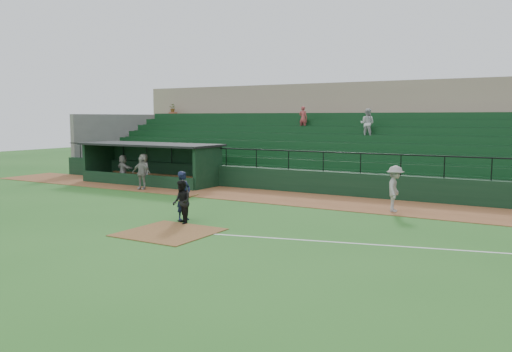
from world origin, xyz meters
The scene contains 12 objects.
ground centered at (0.00, 0.00, 0.00)m, with size 90.00×90.00×0.00m, color #255D1E.
warning_track centered at (0.00, 8.00, 0.01)m, with size 40.00×4.00×0.03m, color brown.
home_plate_dirt centered at (0.00, -1.00, 0.01)m, with size 3.00×3.00×0.03m, color brown.
foul_line centered at (8.00, 1.20, 0.01)m, with size 18.00×0.09×0.01m, color white.
stadium_structure centered at (0.00, 16.46, 2.30)m, with size 38.00×13.08×6.40m.
dugout centered at (-9.75, 9.56, 1.33)m, with size 8.90×3.20×2.42m.
batter_at_plate centered at (-0.94, 1.03, 0.96)m, with size 1.04×0.73×1.92m.
umpire centered at (-0.56, 0.43, 0.83)m, with size 0.81×0.63×1.66m, color black.
runner centered at (5.67, 6.86, 1.00)m, with size 1.26×0.72×1.94m, color gray.
dugout_player_a centered at (-8.30, 6.72, 0.93)m, with size 1.05×0.44×1.80m, color gray.
dugout_player_b centered at (-9.39, 8.13, 0.95)m, with size 0.90×0.59×1.84m, color #A09B96.
dugout_player_c centered at (-11.39, 8.51, 0.87)m, with size 1.56×0.50×1.68m, color #ABA5A0.
Camera 1 is at (11.62, -14.99, 3.99)m, focal length 36.98 mm.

